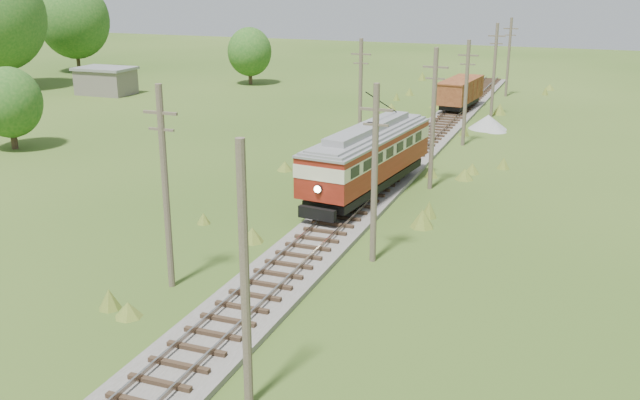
% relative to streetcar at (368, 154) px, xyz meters
% --- Properties ---
extents(railbed_main, '(3.60, 96.00, 0.57)m').
position_rel_streetcar_xyz_m(railbed_main, '(0.00, 6.29, -2.61)').
color(railbed_main, '#605B54').
rests_on(railbed_main, ground).
extents(streetcar, '(4.63, 13.52, 6.12)m').
position_rel_streetcar_xyz_m(streetcar, '(0.00, 0.00, 0.00)').
color(streetcar, black).
rests_on(streetcar, ground).
extents(gondola, '(3.46, 8.41, 2.72)m').
position_rel_streetcar_xyz_m(gondola, '(0.00, 30.98, -0.77)').
color(gondola, black).
rests_on(gondola, ground).
extents(gravel_pile, '(3.52, 3.73, 1.28)m').
position_rel_streetcar_xyz_m(gravel_pile, '(4.07, 23.34, -2.20)').
color(gravel_pile, gray).
rests_on(gravel_pile, ground).
extents(utility_pole_r_1, '(0.30, 0.30, 8.80)m').
position_rel_streetcar_xyz_m(utility_pole_r_1, '(3.10, -22.71, 1.60)').
color(utility_pole_r_1, brown).
rests_on(utility_pole_r_1, ground).
extents(utility_pole_r_2, '(1.60, 0.30, 8.60)m').
position_rel_streetcar_xyz_m(utility_pole_r_2, '(3.30, -9.71, 1.62)').
color(utility_pole_r_2, brown).
rests_on(utility_pole_r_2, ground).
extents(utility_pole_r_3, '(1.60, 0.30, 9.00)m').
position_rel_streetcar_xyz_m(utility_pole_r_3, '(3.20, 3.29, 1.83)').
color(utility_pole_r_3, brown).
rests_on(utility_pole_r_3, ground).
extents(utility_pole_r_4, '(1.60, 0.30, 8.40)m').
position_rel_streetcar_xyz_m(utility_pole_r_4, '(3.00, 16.29, 1.52)').
color(utility_pole_r_4, brown).
rests_on(utility_pole_r_4, ground).
extents(utility_pole_r_5, '(1.60, 0.30, 8.90)m').
position_rel_streetcar_xyz_m(utility_pole_r_5, '(3.40, 29.29, 1.77)').
color(utility_pole_r_5, brown).
rests_on(utility_pole_r_5, ground).
extents(utility_pole_r_6, '(1.60, 0.30, 8.70)m').
position_rel_streetcar_xyz_m(utility_pole_r_6, '(3.20, 42.29, 1.67)').
color(utility_pole_r_6, brown).
rests_on(utility_pole_r_6, ground).
extents(utility_pole_l_a, '(1.60, 0.30, 9.00)m').
position_rel_streetcar_xyz_m(utility_pole_l_a, '(-4.20, -15.71, 1.83)').
color(utility_pole_l_a, brown).
rests_on(utility_pole_l_a, ground).
extents(utility_pole_l_b, '(1.60, 0.30, 8.60)m').
position_rel_streetcar_xyz_m(utility_pole_l_b, '(-4.50, 12.29, 1.62)').
color(utility_pole_l_b, brown).
rests_on(utility_pole_l_b, ground).
extents(tree_left_5, '(9.66, 9.66, 12.44)m').
position_rel_streetcar_xyz_m(tree_left_5, '(-56.00, 42.29, 4.32)').
color(tree_left_5, '#38281C').
rests_on(tree_left_5, ground).
extents(tree_mid_a, '(5.46, 5.46, 7.03)m').
position_rel_streetcar_xyz_m(tree_mid_a, '(-28.00, 40.29, 1.22)').
color(tree_mid_a, '#38281C').
rests_on(tree_mid_a, ground).
extents(tree_mid_c, '(5.04, 5.04, 6.49)m').
position_rel_streetcar_xyz_m(tree_mid_c, '(-30.00, 2.29, 0.91)').
color(tree_mid_c, '#38281C').
rests_on(tree_mid_c, ground).
extents(shed, '(6.40, 4.40, 3.10)m').
position_rel_streetcar_xyz_m(shed, '(-40.00, 27.29, -1.23)').
color(shed, slate).
rests_on(shed, ground).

